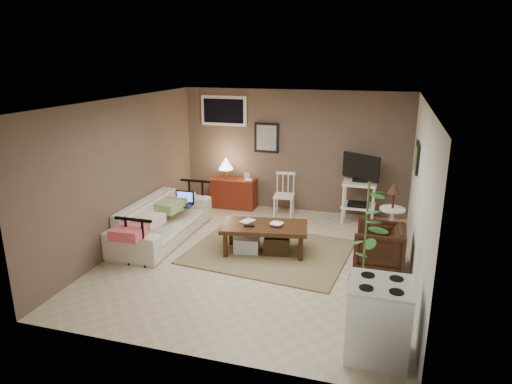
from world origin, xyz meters
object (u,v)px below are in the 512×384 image
(red_console, at_px, (233,190))
(stove, at_px, (378,320))
(tv_stand, at_px, (360,187))
(sofa, at_px, (162,214))
(spindle_chair, at_px, (284,196))
(armchair, at_px, (379,245))
(potted_plant, at_px, (365,238))
(side_table, at_px, (393,207))
(coffee_table, at_px, (264,236))

(red_console, relative_size, stove, 1.25)
(tv_stand, bearing_deg, sofa, -150.54)
(spindle_chair, bearing_deg, tv_stand, 0.67)
(spindle_chair, bearing_deg, red_console, 170.97)
(armchair, xyz_separation_m, potted_plant, (-0.17, -1.01, 0.49))
(red_console, relative_size, armchair, 1.46)
(sofa, distance_m, side_table, 3.82)
(red_console, height_order, tv_stand, tv_stand)
(stove, bearing_deg, sofa, 148.11)
(coffee_table, relative_size, sofa, 0.63)
(potted_plant, xyz_separation_m, stove, (0.23, -1.11, -0.43))
(tv_stand, distance_m, potted_plant, 2.94)
(coffee_table, distance_m, spindle_chair, 1.88)
(coffee_table, bearing_deg, side_table, 24.25)
(sofa, relative_size, armchair, 3.15)
(sofa, height_order, tv_stand, tv_stand)
(potted_plant, bearing_deg, spindle_chair, 120.25)
(potted_plant, bearing_deg, armchair, 80.34)
(coffee_table, xyz_separation_m, armchair, (1.76, -0.02, 0.08))
(sofa, height_order, potted_plant, potted_plant)
(coffee_table, distance_m, potted_plant, 1.98)
(side_table, distance_m, armchair, 0.95)
(red_console, bearing_deg, spindle_chair, -9.03)
(red_console, height_order, potted_plant, potted_plant)
(tv_stand, bearing_deg, potted_plant, -84.68)
(armchair, height_order, potted_plant, potted_plant)
(tv_stand, height_order, stove, tv_stand)
(coffee_table, height_order, side_table, side_table)
(coffee_table, relative_size, armchair, 1.99)
(coffee_table, bearing_deg, red_console, 120.74)
(coffee_table, bearing_deg, potted_plant, -33.10)
(sofa, relative_size, tv_stand, 1.75)
(coffee_table, height_order, spindle_chair, spindle_chair)
(tv_stand, distance_m, stove, 4.08)
(sofa, height_order, spindle_chair, sofa)
(red_console, distance_m, armchair, 3.63)
(side_table, distance_m, stove, 3.02)
(red_console, distance_m, tv_stand, 2.56)
(armchair, relative_size, stove, 0.86)
(side_table, bearing_deg, spindle_chair, 153.50)
(tv_stand, bearing_deg, armchair, -76.92)
(spindle_chair, xyz_separation_m, armchair, (1.87, -1.90, -0.03))
(armchair, bearing_deg, coffee_table, -90.36)
(stove, bearing_deg, potted_plant, 101.63)
(side_table, relative_size, stove, 1.30)
(armchair, bearing_deg, tv_stand, -166.49)
(coffee_table, distance_m, sofa, 1.83)
(red_console, distance_m, potted_plant, 4.20)
(side_table, xyz_separation_m, stove, (-0.10, -3.01, -0.26))
(coffee_table, xyz_separation_m, red_console, (-1.22, 2.05, 0.08))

